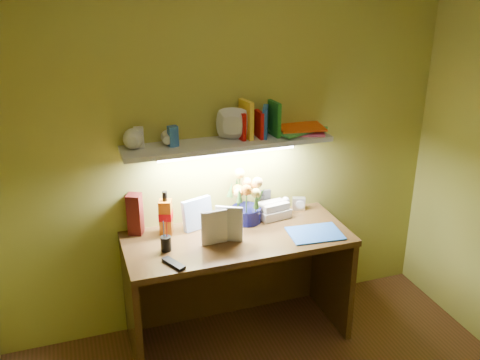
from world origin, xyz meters
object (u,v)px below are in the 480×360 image
at_px(desk, 238,288).
at_px(telephone, 273,208).
at_px(flower_bouquet, 247,197).
at_px(desk_clock, 299,203).
at_px(whisky_bottle, 166,213).

distance_m(desk, telephone, 0.57).
xyz_separation_m(flower_bouquet, telephone, (0.19, 0.01, -0.11)).
height_order(desk, desk_clock, desk_clock).
bearing_deg(desk_clock, telephone, -146.78).
xyz_separation_m(desk, flower_bouquet, (0.12, 0.18, 0.55)).
xyz_separation_m(desk, whisky_bottle, (-0.41, 0.18, 0.52)).
relative_size(flower_bouquet, desk_clock, 3.99).
height_order(desk, flower_bouquet, flower_bouquet).
xyz_separation_m(flower_bouquet, desk_clock, (0.40, 0.06, -0.13)).
relative_size(flower_bouquet, telephone, 1.70).
bearing_deg(desk_clock, whisky_bottle, -156.62).
bearing_deg(flower_bouquet, desk, -123.79).
bearing_deg(desk, flower_bouquet, 56.21).
bearing_deg(desk, telephone, 31.19).
height_order(desk_clock, whisky_bottle, whisky_bottle).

